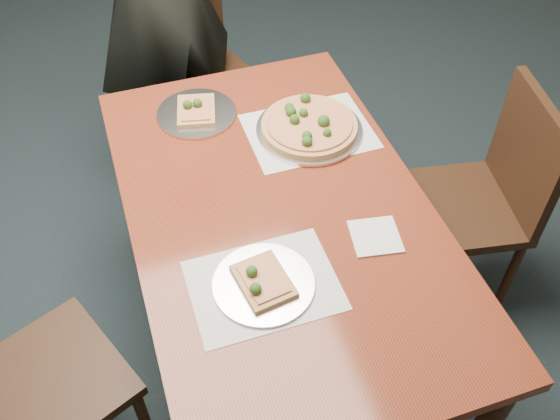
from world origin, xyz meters
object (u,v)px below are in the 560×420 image
object	(u,v)px
slice_plate_far	(196,112)
dining_table	(280,230)
chair_far	(198,64)
chair_left	(16,390)
chair_right	(484,193)
slice_plate_near	(263,283)
pizza_pan	(309,126)

from	to	relation	value
slice_plate_far	dining_table	bearing A→B (deg)	-75.78
chair_far	slice_plate_far	distance (m)	0.71
chair_far	chair_left	size ratio (longest dim) A/B	1.00
chair_right	dining_table	bearing A→B (deg)	-76.56
chair_left	chair_right	world-z (taller)	same
dining_table	chair_left	xyz separation A→B (m)	(-0.85, -0.21, -0.14)
dining_table	slice_plate_far	world-z (taller)	slice_plate_far
chair_left	slice_plate_near	xyz separation A→B (m)	(0.72, -0.04, 0.25)
chair_left	chair_right	size ratio (longest dim) A/B	1.00
chair_far	pizza_pan	world-z (taller)	chair_far
dining_table	slice_plate_far	bearing A→B (deg)	104.22
chair_right	slice_plate_near	world-z (taller)	chair_right
chair_left	slice_plate_near	size ratio (longest dim) A/B	3.25
slice_plate_near	chair_left	bearing A→B (deg)	176.78
dining_table	slice_plate_near	xyz separation A→B (m)	(-0.13, -0.25, 0.11)
chair_left	slice_plate_far	distance (m)	1.06
chair_left	pizza_pan	bearing A→B (deg)	-86.64
chair_right	slice_plate_near	distance (m)	1.01
chair_right	chair_left	bearing A→B (deg)	-71.06
slice_plate_near	slice_plate_far	xyz separation A→B (m)	(-0.00, 0.78, -0.00)
slice_plate_near	slice_plate_far	bearing A→B (deg)	90.12
chair_left	slice_plate_near	distance (m)	0.76
slice_plate_near	chair_far	bearing A→B (deg)	84.53
slice_plate_far	chair_right	bearing A→B (deg)	-27.29
chair_far	dining_table	bearing A→B (deg)	-109.71
pizza_pan	slice_plate_far	xyz separation A→B (m)	(-0.34, 0.21, -0.01)
chair_left	slice_plate_far	bearing A→B (deg)	-67.18
pizza_pan	chair_right	bearing A→B (deg)	-24.56
chair_far	slice_plate_far	world-z (taller)	chair_far
chair_far	pizza_pan	xyz separation A→B (m)	(0.21, -0.86, 0.26)
chair_left	chair_right	xyz separation A→B (m)	(1.65, 0.26, 0.00)
dining_table	chair_far	world-z (taller)	chair_far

